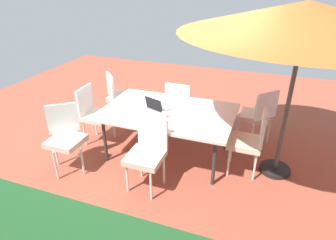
{
  "coord_description": "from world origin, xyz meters",
  "views": [
    {
      "loc": [
        -1.35,
        3.7,
        2.62
      ],
      "look_at": [
        0.0,
        0.0,
        0.62
      ],
      "focal_mm": 30.85,
      "sensor_mm": 36.0,
      "label": 1
    }
  ],
  "objects_px": {
    "dining_table": "(168,114)",
    "laptop": "(157,107)",
    "chair_southwest": "(258,114)",
    "cup": "(165,115)",
    "chair_southeast": "(119,95)",
    "chair_north": "(147,151)",
    "chair_south": "(180,105)",
    "patio_umbrella": "(306,18)",
    "chair_west": "(250,139)",
    "chair_east": "(94,112)",
    "chair_northeast": "(65,135)"
  },
  "relations": [
    {
      "from": "patio_umbrella",
      "to": "chair_north",
      "type": "distance_m",
      "value": 2.48
    },
    {
      "from": "chair_south",
      "to": "chair_west",
      "type": "height_order",
      "value": "same"
    },
    {
      "from": "patio_umbrella",
      "to": "chair_north",
      "type": "height_order",
      "value": "patio_umbrella"
    },
    {
      "from": "patio_umbrella",
      "to": "chair_northeast",
      "type": "xyz_separation_m",
      "value": [
        2.92,
        0.96,
        -1.62
      ]
    },
    {
      "from": "chair_southeast",
      "to": "patio_umbrella",
      "type": "bearing_deg",
      "value": -146.42
    },
    {
      "from": "chair_southeast",
      "to": "laptop",
      "type": "height_order",
      "value": "laptop"
    },
    {
      "from": "patio_umbrella",
      "to": "laptop",
      "type": "relative_size",
      "value": 7.75
    },
    {
      "from": "chair_southeast",
      "to": "cup",
      "type": "bearing_deg",
      "value": -171.2
    },
    {
      "from": "laptop",
      "to": "chair_southwest",
      "type": "bearing_deg",
      "value": -128.23
    },
    {
      "from": "dining_table",
      "to": "chair_west",
      "type": "distance_m",
      "value": 1.25
    },
    {
      "from": "chair_southeast",
      "to": "dining_table",
      "type": "bearing_deg",
      "value": -165.13
    },
    {
      "from": "chair_north",
      "to": "chair_southeast",
      "type": "distance_m",
      "value": 2.08
    },
    {
      "from": "chair_southeast",
      "to": "laptop",
      "type": "distance_m",
      "value": 1.42
    },
    {
      "from": "chair_northeast",
      "to": "chair_southwest",
      "type": "bearing_deg",
      "value": -5.11
    },
    {
      "from": "dining_table",
      "to": "chair_south",
      "type": "bearing_deg",
      "value": -86.16
    },
    {
      "from": "chair_west",
      "to": "cup",
      "type": "xyz_separation_m",
      "value": [
        1.2,
        0.19,
        0.27
      ]
    },
    {
      "from": "dining_table",
      "to": "chair_north",
      "type": "relative_size",
      "value": 2.02
    },
    {
      "from": "chair_east",
      "to": "dining_table",
      "type": "bearing_deg",
      "value": -91.73
    },
    {
      "from": "patio_umbrella",
      "to": "chair_south",
      "type": "relative_size",
      "value": 3.05
    },
    {
      "from": "dining_table",
      "to": "chair_southwest",
      "type": "xyz_separation_m",
      "value": [
        -1.28,
        -0.85,
        -0.18
      ]
    },
    {
      "from": "chair_south",
      "to": "cup",
      "type": "relative_size",
      "value": 10.88
    },
    {
      "from": "patio_umbrella",
      "to": "chair_north",
      "type": "relative_size",
      "value": 3.05
    },
    {
      "from": "dining_table",
      "to": "chair_southeast",
      "type": "relative_size",
      "value": 2.02
    },
    {
      "from": "dining_table",
      "to": "chair_south",
      "type": "xyz_separation_m",
      "value": [
        0.05,
        -0.77,
        -0.18
      ]
    },
    {
      "from": "dining_table",
      "to": "patio_umbrella",
      "type": "height_order",
      "value": "patio_umbrella"
    },
    {
      "from": "chair_southwest",
      "to": "cup",
      "type": "height_order",
      "value": "chair_southwest"
    },
    {
      "from": "dining_table",
      "to": "chair_west",
      "type": "height_order",
      "value": "chair_west"
    },
    {
      "from": "chair_north",
      "to": "chair_southwest",
      "type": "distance_m",
      "value": 2.09
    },
    {
      "from": "dining_table",
      "to": "chair_southwest",
      "type": "relative_size",
      "value": 2.02
    },
    {
      "from": "patio_umbrella",
      "to": "chair_southwest",
      "type": "height_order",
      "value": "patio_umbrella"
    },
    {
      "from": "chair_south",
      "to": "cup",
      "type": "height_order",
      "value": "chair_south"
    },
    {
      "from": "chair_west",
      "to": "chair_east",
      "type": "distance_m",
      "value": 2.54
    },
    {
      "from": "patio_umbrella",
      "to": "chair_south",
      "type": "distance_m",
      "value": 2.43
    },
    {
      "from": "cup",
      "to": "chair_east",
      "type": "bearing_deg",
      "value": -8.53
    },
    {
      "from": "dining_table",
      "to": "laptop",
      "type": "xyz_separation_m",
      "value": [
        0.17,
        0.02,
        0.09
      ]
    },
    {
      "from": "chair_southwest",
      "to": "cup",
      "type": "xyz_separation_m",
      "value": [
        1.25,
        1.08,
        0.27
      ]
    },
    {
      "from": "chair_north",
      "to": "chair_southwest",
      "type": "relative_size",
      "value": 1.0
    },
    {
      "from": "dining_table",
      "to": "chair_east",
      "type": "xyz_separation_m",
      "value": [
        1.31,
        0.03,
        -0.18
      ]
    },
    {
      "from": "chair_north",
      "to": "chair_southeast",
      "type": "bearing_deg",
      "value": 135.47
    },
    {
      "from": "chair_south",
      "to": "chair_southwest",
      "type": "bearing_deg",
      "value": -174.35
    },
    {
      "from": "chair_north",
      "to": "chair_west",
      "type": "bearing_deg",
      "value": 38.7
    },
    {
      "from": "chair_southwest",
      "to": "cup",
      "type": "relative_size",
      "value": 10.88
    },
    {
      "from": "chair_west",
      "to": "dining_table",
      "type": "bearing_deg",
      "value": -94.51
    },
    {
      "from": "dining_table",
      "to": "cup",
      "type": "distance_m",
      "value": 0.25
    },
    {
      "from": "patio_umbrella",
      "to": "chair_north",
      "type": "bearing_deg",
      "value": 29.6
    },
    {
      "from": "chair_southwest",
      "to": "chair_southeast",
      "type": "xyz_separation_m",
      "value": [
        2.58,
        0.05,
        0.0
      ]
    },
    {
      "from": "chair_west",
      "to": "cup",
      "type": "height_order",
      "value": "chair_west"
    },
    {
      "from": "cup",
      "to": "chair_northeast",
      "type": "bearing_deg",
      "value": 25.11
    },
    {
      "from": "dining_table",
      "to": "laptop",
      "type": "height_order",
      "value": "laptop"
    },
    {
      "from": "chair_southeast",
      "to": "chair_north",
      "type": "bearing_deg",
      "value": 175.62
    }
  ]
}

